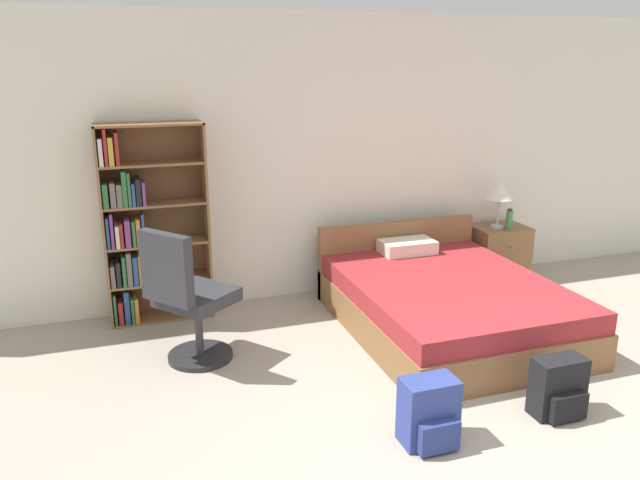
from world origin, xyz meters
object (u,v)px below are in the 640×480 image
object	(u,v)px
water_bottle	(509,219)
table_lamp	(500,191)
office_chair	(188,300)
nightstand	(498,253)
backpack_black	(559,388)
bookshelf	(143,227)
bed	(444,302)
backpack_blue	(429,414)

from	to	relation	value
water_bottle	table_lamp	bearing A→B (deg)	136.89
office_chair	nightstand	world-z (taller)	office_chair
backpack_black	bookshelf	bearing A→B (deg)	134.28
bookshelf	bed	distance (m)	2.61
bed	office_chair	xyz separation A→B (m)	(-2.11, 0.04, 0.27)
bed	nightstand	bearing A→B (deg)	38.44
table_lamp	backpack_black	size ratio (longest dim) A/B	1.22
bookshelf	water_bottle	distance (m)	3.51
nightstand	water_bottle	size ratio (longest dim) A/B	2.72
nightstand	table_lamp	bearing A→B (deg)	-153.45
office_chair	water_bottle	distance (m)	3.35
office_chair	table_lamp	xyz separation A→B (m)	(3.18, 0.83, 0.42)
backpack_black	water_bottle	bearing A→B (deg)	62.86
bookshelf	backpack_black	bearing A→B (deg)	-45.72
bookshelf	table_lamp	size ratio (longest dim) A/B	3.61
table_lamp	water_bottle	world-z (taller)	table_lamp
table_lamp	backpack_black	bearing A→B (deg)	-114.71
bed	backpack_black	bearing A→B (deg)	-89.19
bookshelf	office_chair	size ratio (longest dim) A/B	1.61
bed	office_chair	size ratio (longest dim) A/B	1.95
bookshelf	nightstand	distance (m)	3.52
water_bottle	backpack_black	xyz separation A→B (m)	(-1.14, -2.22, -0.47)
table_lamp	office_chair	bearing A→B (deg)	-165.34
bed	water_bottle	size ratio (longest dim) A/B	9.99
bed	backpack_black	xyz separation A→B (m)	(0.02, -1.42, -0.05)
office_chair	backpack_blue	xyz separation A→B (m)	(1.20, -1.47, -0.32)
bookshelf	backpack_blue	xyz separation A→B (m)	(1.43, -2.43, -0.64)
bookshelf	backpack_black	distance (m)	3.44
table_lamp	water_bottle	distance (m)	0.30
water_bottle	backpack_black	bearing A→B (deg)	-117.14
bed	office_chair	bearing A→B (deg)	178.98
backpack_black	backpack_blue	world-z (taller)	backpack_blue
office_chair	backpack_black	world-z (taller)	office_chair
nightstand	bed	bearing A→B (deg)	-141.56
bookshelf	backpack_black	world-z (taller)	bookshelf
table_lamp	backpack_blue	size ratio (longest dim) A/B	1.16
backpack_blue	bed	bearing A→B (deg)	57.67
office_chair	backpack_blue	size ratio (longest dim) A/B	2.60
office_chair	nightstand	size ratio (longest dim) A/B	1.88
bookshelf	nightstand	world-z (taller)	bookshelf
office_chair	table_lamp	bearing A→B (deg)	14.66
bed	bookshelf	bearing A→B (deg)	156.92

